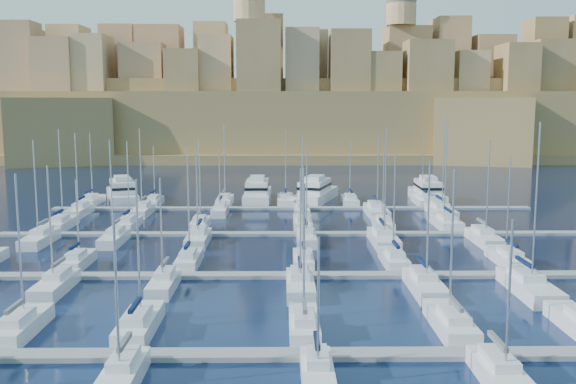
{
  "coord_description": "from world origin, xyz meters",
  "views": [
    {
      "loc": [
        -1.76,
        -79.56,
        18.89
      ],
      "look_at": [
        -0.93,
        6.0,
        6.79
      ],
      "focal_mm": 40.0,
      "sensor_mm": 36.0,
      "label": 1
    }
  ],
  "objects_px": {
    "motor_yacht_c": "(315,192)",
    "motor_yacht_d": "(427,193)",
    "sailboat_2": "(139,324)",
    "motor_yacht_a": "(122,193)",
    "sailboat_4": "(451,322)",
    "motor_yacht_b": "(257,193)"
  },
  "relations": [
    {
      "from": "motor_yacht_c",
      "to": "motor_yacht_d",
      "type": "distance_m",
      "value": 21.33
    },
    {
      "from": "sailboat_2",
      "to": "motor_yacht_d",
      "type": "bearing_deg",
      "value": 60.39
    },
    {
      "from": "motor_yacht_a",
      "to": "sailboat_4",
      "type": "bearing_deg",
      "value": -57.61
    },
    {
      "from": "motor_yacht_d",
      "to": "motor_yacht_b",
      "type": "bearing_deg",
      "value": 179.31
    },
    {
      "from": "sailboat_2",
      "to": "motor_yacht_c",
      "type": "bearing_deg",
      "value": 75.5
    },
    {
      "from": "sailboat_2",
      "to": "sailboat_4",
      "type": "bearing_deg",
      "value": 0.22
    },
    {
      "from": "motor_yacht_a",
      "to": "motor_yacht_c",
      "type": "height_order",
      "value": "same"
    },
    {
      "from": "sailboat_4",
      "to": "motor_yacht_c",
      "type": "relative_size",
      "value": 0.78
    },
    {
      "from": "motor_yacht_a",
      "to": "motor_yacht_d",
      "type": "xyz_separation_m",
      "value": [
        58.1,
        -0.6,
        0.0
      ]
    },
    {
      "from": "sailboat_4",
      "to": "motor_yacht_c",
      "type": "height_order",
      "value": "sailboat_4"
    },
    {
      "from": "motor_yacht_a",
      "to": "motor_yacht_c",
      "type": "distance_m",
      "value": 36.79
    },
    {
      "from": "motor_yacht_b",
      "to": "motor_yacht_c",
      "type": "distance_m",
      "value": 11.06
    },
    {
      "from": "motor_yacht_c",
      "to": "sailboat_2",
      "type": "bearing_deg",
      "value": -104.5
    },
    {
      "from": "motor_yacht_b",
      "to": "motor_yacht_c",
      "type": "bearing_deg",
      "value": 2.15
    },
    {
      "from": "sailboat_2",
      "to": "motor_yacht_b",
      "type": "bearing_deg",
      "value": 84.17
    },
    {
      "from": "motor_yacht_a",
      "to": "motor_yacht_d",
      "type": "bearing_deg",
      "value": -0.6
    },
    {
      "from": "sailboat_4",
      "to": "motor_yacht_d",
      "type": "distance_m",
      "value": 70.74
    },
    {
      "from": "sailboat_4",
      "to": "motor_yacht_d",
      "type": "bearing_deg",
      "value": 78.84
    },
    {
      "from": "motor_yacht_d",
      "to": "motor_yacht_c",
      "type": "bearing_deg",
      "value": 177.84
    },
    {
      "from": "sailboat_2",
      "to": "motor_yacht_c",
      "type": "height_order",
      "value": "sailboat_2"
    },
    {
      "from": "motor_yacht_b",
      "to": "sailboat_2",
      "type": "bearing_deg",
      "value": -95.83
    },
    {
      "from": "sailboat_2",
      "to": "motor_yacht_b",
      "type": "distance_m",
      "value": 70.26
    }
  ]
}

